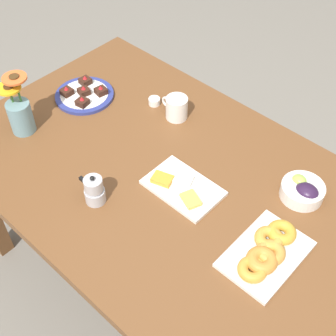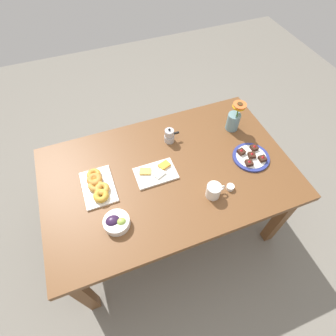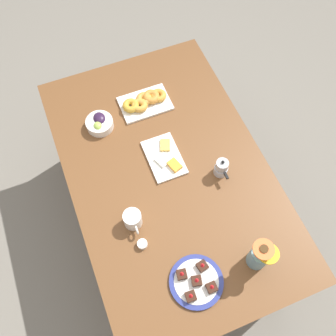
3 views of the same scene
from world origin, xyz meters
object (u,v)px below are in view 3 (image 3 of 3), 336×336
at_px(dessert_plate, 196,282).
at_px(moka_pot, 221,168).
at_px(grape_bowl, 100,123).
at_px(coffee_mug, 133,219).
at_px(dining_table, 168,179).
at_px(cheese_platter, 165,158).
at_px(croissant_platter, 145,101).
at_px(jam_cup_honey, 142,244).
at_px(flower_vase, 260,256).

height_order(dessert_plate, moka_pot, moka_pot).
distance_m(grape_bowl, moka_pot, 0.70).
relative_size(grape_bowl, moka_pot, 1.24).
bearing_deg(coffee_mug, dining_table, 126.98).
bearing_deg(cheese_platter, dining_table, -9.75).
xyz_separation_m(cheese_platter, moka_pot, (0.18, 0.23, 0.04)).
height_order(croissant_platter, dessert_plate, same).
xyz_separation_m(coffee_mug, cheese_platter, (-0.27, 0.27, -0.04)).
bearing_deg(cheese_platter, jam_cup_honey, -34.43).
height_order(dining_table, flower_vase, flower_vase).
distance_m(jam_cup_honey, dessert_plate, 0.30).
height_order(cheese_platter, flower_vase, flower_vase).
relative_size(cheese_platter, dessert_plate, 1.06).
bearing_deg(cheese_platter, dessert_plate, -9.09).
relative_size(dining_table, cheese_platter, 6.15).
bearing_deg(flower_vase, cheese_platter, -163.76).
relative_size(cheese_platter, moka_pot, 2.18).
bearing_deg(grape_bowl, croissant_platter, 99.83).
bearing_deg(grape_bowl, coffee_mug, -1.52).
bearing_deg(flower_vase, jam_cup_honey, -119.85).
height_order(croissant_platter, jam_cup_honey, croissant_platter).
height_order(grape_bowl, croissant_platter, grape_bowl).
bearing_deg(dessert_plate, croissant_platter, 172.82).
relative_size(grape_bowl, dessert_plate, 0.60).
bearing_deg(croissant_platter, flower_vase, 9.20).
height_order(coffee_mug, jam_cup_honey, coffee_mug).
xyz_separation_m(grape_bowl, jam_cup_honey, (0.71, -0.01, -0.01)).
height_order(dining_table, grape_bowl, grape_bowl).
height_order(coffee_mug, grape_bowl, coffee_mug).
bearing_deg(grape_bowl, jam_cup_honey, -1.07).
height_order(croissant_platter, flower_vase, flower_vase).
xyz_separation_m(jam_cup_honey, dessert_plate, (0.25, 0.16, -0.00)).
height_order(cheese_platter, jam_cup_honey, cheese_platter).
distance_m(coffee_mug, dessert_plate, 0.40).
distance_m(dining_table, moka_pot, 0.30).
distance_m(grape_bowl, cheese_platter, 0.41).
bearing_deg(coffee_mug, croissant_platter, 155.24).
relative_size(grape_bowl, cheese_platter, 0.57).
bearing_deg(coffee_mug, jam_cup_honey, 1.13).
bearing_deg(dessert_plate, flower_vase, 87.11).
bearing_deg(jam_cup_honey, croissant_platter, 158.92).
xyz_separation_m(cheese_platter, jam_cup_honey, (0.39, -0.27, 0.01)).
height_order(jam_cup_honey, moka_pot, moka_pot).
xyz_separation_m(dining_table, jam_cup_honey, (0.31, -0.25, 0.10)).
bearing_deg(coffee_mug, dessert_plate, 24.53).
height_order(dining_table, jam_cup_honey, jam_cup_honey).
distance_m(dining_table, coffee_mug, 0.35).
bearing_deg(dessert_plate, cheese_platter, 170.91).
relative_size(dining_table, grape_bowl, 10.89).
height_order(cheese_platter, moka_pot, moka_pot).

